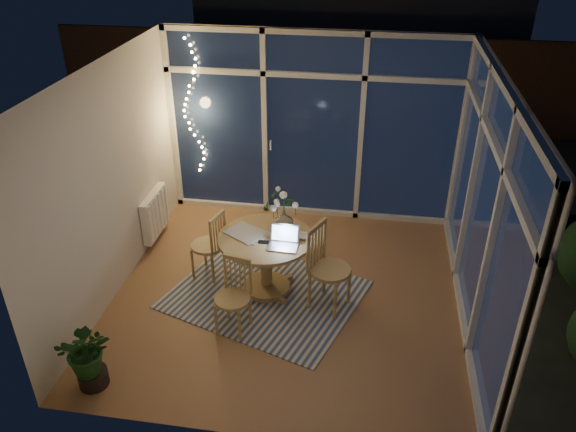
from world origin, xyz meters
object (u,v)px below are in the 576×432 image
object	(u,v)px
laptop	(283,238)
chair_right	(330,268)
dining_table	(266,264)
potted_plant	(88,354)
chair_left	(207,244)
flower_vase	(284,220)
chair_front	(232,298)

from	to	relation	value
laptop	chair_right	bearing A→B (deg)	1.44
dining_table	potted_plant	world-z (taller)	potted_plant
laptop	potted_plant	world-z (taller)	laptop
dining_table	laptop	world-z (taller)	laptop
potted_plant	dining_table	bearing A→B (deg)	51.62
chair_left	flower_vase	distance (m)	1.00
chair_right	laptop	distance (m)	0.62
chair_right	flower_vase	bearing A→B (deg)	80.02
chair_right	potted_plant	bearing A→B (deg)	150.26
chair_left	potted_plant	distance (m)	1.97
dining_table	chair_left	size ratio (longest dim) A/B	1.20
dining_table	potted_plant	bearing A→B (deg)	-128.38
chair_front	flower_vase	xyz separation A→B (m)	(0.39, 0.95, 0.41)
chair_left	potted_plant	bearing A→B (deg)	-2.10
chair_right	chair_front	bearing A→B (deg)	144.41
laptop	potted_plant	bearing A→B (deg)	-133.79
chair_left	potted_plant	xyz separation A→B (m)	(-0.60, -1.88, -0.07)
chair_front	flower_vase	distance (m)	1.10
chair_front	dining_table	bearing A→B (deg)	85.62
flower_vase	potted_plant	size ratio (longest dim) A/B	0.28
chair_left	chair_front	xyz separation A→B (m)	(0.53, -0.92, -0.02)
dining_table	potted_plant	xyz separation A→B (m)	(-1.34, -1.70, 0.02)
dining_table	chair_left	bearing A→B (deg)	165.99
laptop	chair_left	bearing A→B (deg)	161.69
chair_left	chair_front	world-z (taller)	chair_left
chair_left	laptop	size ratio (longest dim) A/B	2.78
chair_right	chair_front	distance (m)	1.12
laptop	flower_vase	distance (m)	0.39
chair_front	laptop	world-z (taller)	laptop
chair_left	chair_right	bearing A→B (deg)	91.84
chair_left	laptop	distance (m)	1.11
chair_right	chair_front	size ratio (longest dim) A/B	1.20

